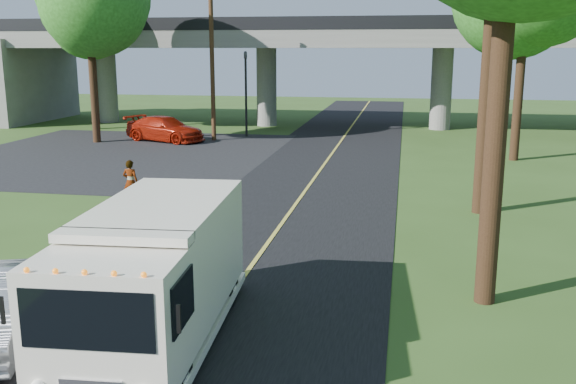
% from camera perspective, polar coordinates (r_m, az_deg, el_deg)
% --- Properties ---
extents(ground, '(120.00, 120.00, 0.00)m').
position_cam_1_polar(ground, '(14.17, -5.47, -9.66)').
color(ground, '#304D1B').
rests_on(ground, ground).
extents(road, '(7.00, 90.00, 0.02)m').
position_cam_1_polar(road, '(23.51, 1.12, -0.53)').
color(road, black).
rests_on(road, ground).
extents(parking_lot, '(16.00, 18.00, 0.01)m').
position_cam_1_polar(parking_lot, '(34.34, -15.10, 3.22)').
color(parking_lot, black).
rests_on(parking_lot, ground).
extents(lane_line, '(0.12, 90.00, 0.01)m').
position_cam_1_polar(lane_line, '(23.50, 1.12, -0.48)').
color(lane_line, gold).
rests_on(lane_line, road).
extents(overpass, '(54.00, 10.00, 7.30)m').
position_cam_1_polar(overpass, '(44.76, 5.75, 11.54)').
color(overpass, slate).
rests_on(overpass, ground).
extents(traffic_signal, '(0.18, 0.22, 5.20)m').
position_cam_1_polar(traffic_signal, '(39.84, -3.77, 9.50)').
color(traffic_signal, black).
rests_on(traffic_signal, ground).
extents(utility_pole, '(1.60, 0.26, 9.00)m').
position_cam_1_polar(utility_pole, '(38.27, -6.76, 11.40)').
color(utility_pole, '#472D19').
rests_on(utility_pole, ground).
extents(tree_left_lot, '(5.60, 5.50, 10.50)m').
position_cam_1_polar(tree_left_lot, '(38.68, -17.19, 15.86)').
color(tree_left_lot, '#382314').
rests_on(tree_left_lot, ground).
extents(tree_left_far, '(5.26, 5.16, 9.89)m').
position_cam_1_polar(tree_left_far, '(45.36, -17.07, 14.74)').
color(tree_left_far, '#382314').
rests_on(tree_left_far, ground).
extents(step_van, '(2.65, 6.25, 2.57)m').
position_cam_1_polar(step_van, '(11.96, -11.77, -7.02)').
color(step_van, silver).
rests_on(step_van, ground).
extents(red_sedan, '(5.39, 3.58, 1.45)m').
position_cam_1_polar(red_sedan, '(38.68, -10.88, 5.53)').
color(red_sedan, '#9D1A09').
rests_on(red_sedan, ground).
extents(pedestrian, '(0.59, 0.41, 1.56)m').
position_cam_1_polar(pedestrian, '(23.22, -13.82, 0.88)').
color(pedestrian, gray).
rests_on(pedestrian, ground).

